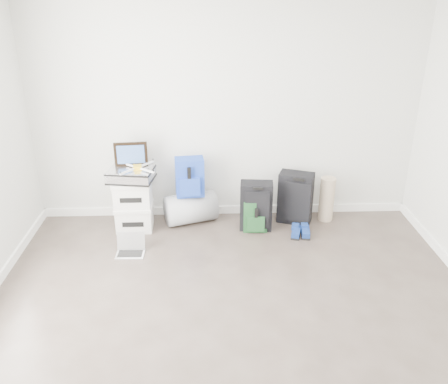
{
  "coord_description": "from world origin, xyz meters",
  "views": [
    {
      "loc": [
        -0.21,
        -2.84,
        2.68
      ],
      "look_at": [
        -0.04,
        1.9,
        0.56
      ],
      "focal_mm": 38.0,
      "sensor_mm": 36.0,
      "label": 1
    }
  ],
  "objects_px": {
    "duffel_bag": "(191,208)",
    "carry_on": "(296,198)",
    "laptop": "(131,249)",
    "large_suitcase": "(256,206)",
    "boxes_stack": "(134,205)",
    "briefcase": "(131,175)"
  },
  "relations": [
    {
      "from": "carry_on",
      "to": "duffel_bag",
      "type": "bearing_deg",
      "value": -160.76
    },
    {
      "from": "duffel_bag",
      "to": "carry_on",
      "type": "xyz_separation_m",
      "value": [
        1.25,
        -0.04,
        0.13
      ]
    },
    {
      "from": "laptop",
      "to": "large_suitcase",
      "type": "bearing_deg",
      "value": 21.21
    },
    {
      "from": "duffel_bag",
      "to": "carry_on",
      "type": "relative_size",
      "value": 0.96
    },
    {
      "from": "boxes_stack",
      "to": "carry_on",
      "type": "height_order",
      "value": "carry_on"
    },
    {
      "from": "carry_on",
      "to": "large_suitcase",
      "type": "bearing_deg",
      "value": -141.73
    },
    {
      "from": "carry_on",
      "to": "laptop",
      "type": "xyz_separation_m",
      "value": [
        -1.88,
        -0.66,
        -0.26
      ]
    },
    {
      "from": "briefcase",
      "to": "duffel_bag",
      "type": "relative_size",
      "value": 0.82
    },
    {
      "from": "boxes_stack",
      "to": "laptop",
      "type": "bearing_deg",
      "value": -88.25
    },
    {
      "from": "boxes_stack",
      "to": "duffel_bag",
      "type": "height_order",
      "value": "boxes_stack"
    },
    {
      "from": "boxes_stack",
      "to": "duffel_bag",
      "type": "relative_size",
      "value": 1.03
    },
    {
      "from": "duffel_bag",
      "to": "boxes_stack",
      "type": "bearing_deg",
      "value": 173.08
    },
    {
      "from": "duffel_bag",
      "to": "large_suitcase",
      "type": "relative_size",
      "value": 1.03
    },
    {
      "from": "large_suitcase",
      "to": "laptop",
      "type": "bearing_deg",
      "value": -154.39
    },
    {
      "from": "duffel_bag",
      "to": "carry_on",
      "type": "bearing_deg",
      "value": -20.42
    },
    {
      "from": "duffel_bag",
      "to": "laptop",
      "type": "xyz_separation_m",
      "value": [
        -0.63,
        -0.7,
        -0.13
      ]
    },
    {
      "from": "briefcase",
      "to": "duffel_bag",
      "type": "xyz_separation_m",
      "value": [
        0.65,
        0.14,
        -0.5
      ]
    },
    {
      "from": "boxes_stack",
      "to": "briefcase",
      "type": "distance_m",
      "value": 0.37
    },
    {
      "from": "carry_on",
      "to": "laptop",
      "type": "relative_size",
      "value": 2.06
    },
    {
      "from": "briefcase",
      "to": "laptop",
      "type": "xyz_separation_m",
      "value": [
        0.02,
        -0.56,
        -0.63
      ]
    },
    {
      "from": "boxes_stack",
      "to": "laptop",
      "type": "xyz_separation_m",
      "value": [
        0.02,
        -0.56,
        -0.26
      ]
    },
    {
      "from": "briefcase",
      "to": "laptop",
      "type": "distance_m",
      "value": 0.84
    }
  ]
}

